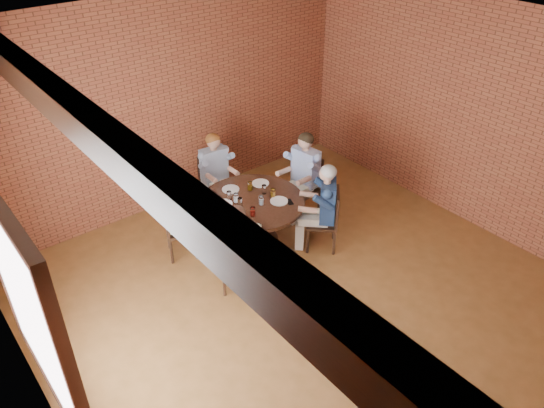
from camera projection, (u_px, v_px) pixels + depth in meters
floor at (319, 308)px, 6.90m from camera, size 7.00×7.00×0.00m
ceiling at (336, 48)px, 5.04m from camera, size 7.00×7.00×0.00m
wall_back at (171, 104)px, 8.26m from camera, size 7.00×0.00×7.00m
wall_left at (33, 334)px, 4.27m from camera, size 0.00×7.00×7.00m
wall_right at (489, 123)px, 7.67m from camera, size 0.00×7.00×7.00m
ceiling_beam at (92, 130)px, 3.83m from camera, size 0.22×6.90×0.26m
window at (28, 307)px, 4.60m from camera, size 0.10×2.16×2.36m
dining_table at (253, 213)px, 7.82m from camera, size 1.53×1.53×0.75m
chair_a at (306, 182)px, 8.56m from camera, size 0.52×0.52×0.98m
diner_a at (303, 175)px, 8.41m from camera, size 0.78×0.66×1.41m
chair_b at (214, 180)px, 8.64m from camera, size 0.47×0.47×0.95m
diner_b at (216, 174)px, 8.49m from camera, size 0.60×0.71×1.36m
chair_c at (175, 226)px, 7.57m from camera, size 0.55×0.55×0.93m
diner_c at (179, 217)px, 7.51m from camera, size 0.79×0.73×1.32m
chair_d at (238, 262)px, 6.89m from camera, size 0.61×0.61×0.94m
diner_d at (239, 248)px, 6.88m from camera, size 0.84×0.84×1.34m
chair_e at (328, 218)px, 7.74m from camera, size 0.63×0.63×0.96m
diner_e at (323, 208)px, 7.65m from camera, size 0.87×0.87×1.37m
plate_a at (261, 183)px, 8.09m from camera, size 0.26×0.26×0.01m
plate_b at (231, 189)px, 7.94m from camera, size 0.26×0.26×0.01m
plate_c at (224, 204)px, 7.61m from camera, size 0.26×0.26×0.01m
plate_d at (279, 201)px, 7.67m from camera, size 0.26×0.26×0.01m
glass_a at (264, 189)px, 7.82m from camera, size 0.07×0.07×0.14m
glass_b at (250, 186)px, 7.90m from camera, size 0.07×0.07×0.14m
glass_c at (229, 196)px, 7.67m from camera, size 0.07×0.07×0.14m
glass_d at (236, 198)px, 7.63m from camera, size 0.07×0.07×0.14m
glass_e at (240, 202)px, 7.52m from camera, size 0.07×0.07×0.14m
glass_f at (253, 212)px, 7.33m from camera, size 0.07×0.07×0.14m
glass_g at (261, 200)px, 7.57m from camera, size 0.07×0.07×0.14m
glass_h at (273, 193)px, 7.74m from camera, size 0.07×0.07×0.14m
smartphone at (290, 202)px, 7.66m from camera, size 0.12×0.17×0.01m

